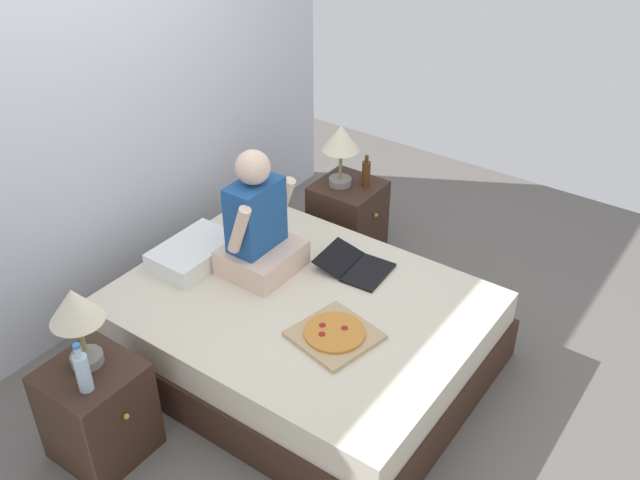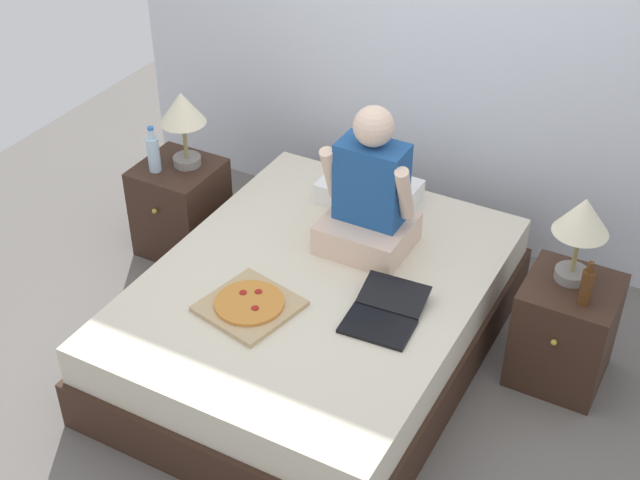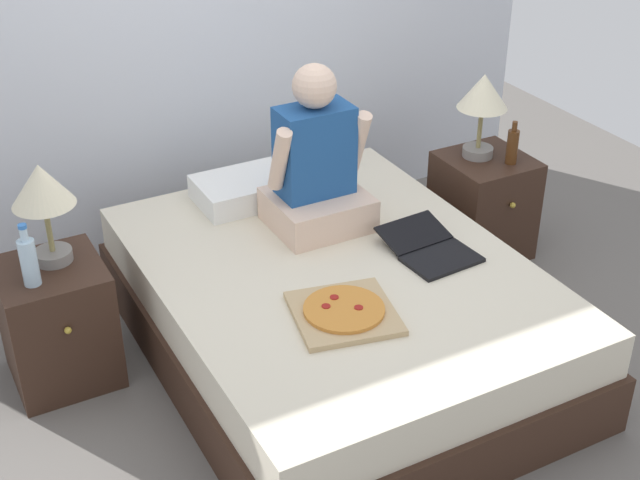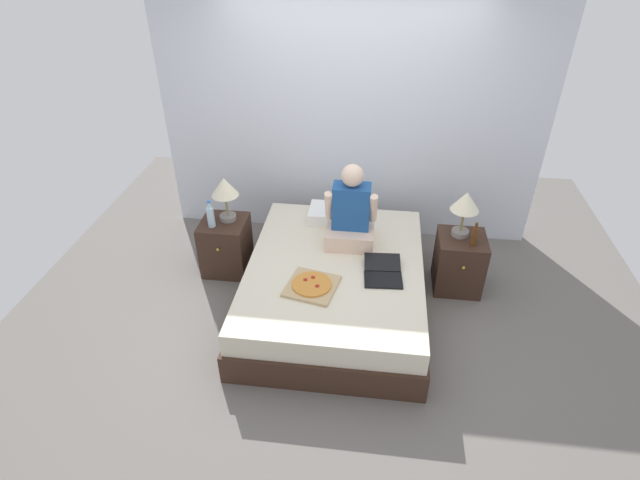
{
  "view_description": "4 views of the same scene",
  "coord_description": "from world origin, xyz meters",
  "views": [
    {
      "loc": [
        -1.85,
        -3.03,
        3.27
      ],
      "look_at": [
        0.02,
        -0.04,
        0.73
      ],
      "focal_mm": 35.0,
      "sensor_mm": 36.0,
      "label": 1
    },
    {
      "loc": [
        1.17,
        -3.98,
        2.26
      ],
      "look_at": [
        0.07,
        -0.17,
        0.73
      ],
      "focal_mm": 28.0,
      "sensor_mm": 36.0,
      "label": 2
    },
    {
      "loc": [
        2.09,
        -2.46,
        2.14
      ],
      "look_at": [
        -0.01,
        -0.21,
        0.82
      ],
      "focal_mm": 28.0,
      "sensor_mm": 36.0,
      "label": 3
    },
    {
      "loc": [
        -3.03,
        -2.2,
        2.41
      ],
      "look_at": [
        0.14,
        0.01,
        0.65
      ],
      "focal_mm": 50.0,
      "sensor_mm": 36.0,
      "label": 4
    }
  ],
  "objects": [
    {
      "name": "pizza_box",
      "position": [
        -0.07,
        -0.3,
        0.49
      ],
      "size": [
        0.46,
        0.46,
        0.05
      ],
      "color": "tan",
      "rests_on": "bed"
    },
    {
      "name": "laptop",
      "position": [
        0.33,
        -0.16,
        0.49
      ],
      "size": [
        0.43,
        0.49,
        0.07
      ],
      "color": "black",
      "rests_on": "bed"
    },
    {
      "name": "lamp_on_left_nightstand",
      "position": [
        -1.07,
        0.55,
        0.9
      ],
      "size": [
        0.26,
        0.26,
        0.45
      ],
      "color": "#4C6B93",
      "rests_on": "nightstand_left"
    },
    {
      "name": "beer_bottle",
      "position": [
        1.18,
        0.4,
        0.67
      ],
      "size": [
        0.06,
        0.06,
        0.23
      ],
      "color": "#512D14",
      "rests_on": "nightstand_right"
    },
    {
      "name": "person_seated",
      "position": [
        -0.03,
        0.28,
        0.76
      ],
      "size": [
        0.47,
        0.4,
        0.78
      ],
      "color": "#A37556",
      "rests_on": "bed"
    },
    {
      "name": "ground_plane",
      "position": [
        0.0,
        0.0,
        0.0
      ],
      "size": [
        5.85,
        5.85,
        0.0
      ],
      "primitive_type": "plane",
      "color": "#9E9384"
    },
    {
      "name": "water_bottle",
      "position": [
        -1.19,
        0.41,
        0.69
      ],
      "size": [
        0.07,
        0.07,
        0.28
      ],
      "color": "silver",
      "rests_on": "nightstand_left"
    },
    {
      "name": "nightstand_right",
      "position": [
        1.11,
        0.5,
        0.29
      ],
      "size": [
        0.44,
        0.47,
        0.57
      ],
      "color": "#382319",
      "rests_on": "ground"
    },
    {
      "name": "bed",
      "position": [
        0.0,
        0.0,
        0.23
      ],
      "size": [
        1.57,
        2.15,
        0.47
      ],
      "color": "#382319",
      "rests_on": "ground"
    },
    {
      "name": "lamp_on_right_nightstand",
      "position": [
        1.08,
        0.55,
        0.9
      ],
      "size": [
        0.26,
        0.26,
        0.45
      ],
      "color": "#4C6B93",
      "rests_on": "nightstand_right"
    },
    {
      "name": "wall_back",
      "position": [
        0.0,
        1.43,
        1.25
      ],
      "size": [
        3.85,
        0.12,
        2.5
      ],
      "primitive_type": "cube",
      "color": "silver",
      "rests_on": "ground"
    },
    {
      "name": "pillow",
      "position": [
        0.13,
        0.79,
        0.53
      ],
      "size": [
        0.52,
        0.34,
        0.12
      ],
      "primitive_type": "cube",
      "color": "white",
      "rests_on": "bed"
    },
    {
      "name": "nightstand_left",
      "position": [
        -1.11,
        0.5,
        0.29
      ],
      "size": [
        0.44,
        0.47,
        0.57
      ],
      "color": "#382319",
      "rests_on": "ground"
    }
  ]
}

